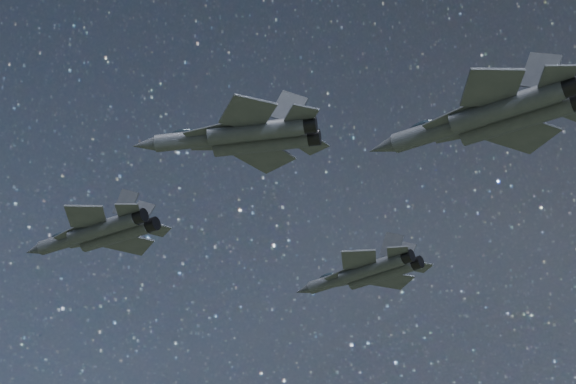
% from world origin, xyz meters
% --- Properties ---
extents(jet_lead, '(16.19, 11.42, 4.10)m').
position_xyz_m(jet_lead, '(-15.39, -4.82, 146.18)').
color(jet_lead, '#2C3038').
extents(jet_left, '(16.28, 11.20, 4.09)m').
position_xyz_m(jet_left, '(3.36, 16.62, 147.32)').
color(jet_left, '#2C3038').
extents(jet_right, '(16.74, 11.35, 4.21)m').
position_xyz_m(jet_right, '(4.03, -11.95, 147.12)').
color(jet_right, '#2C3038').
extents(jet_slot, '(19.61, 13.80, 4.96)m').
position_xyz_m(jet_slot, '(22.87, -3.85, 148.45)').
color(jet_slot, '#2C3038').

